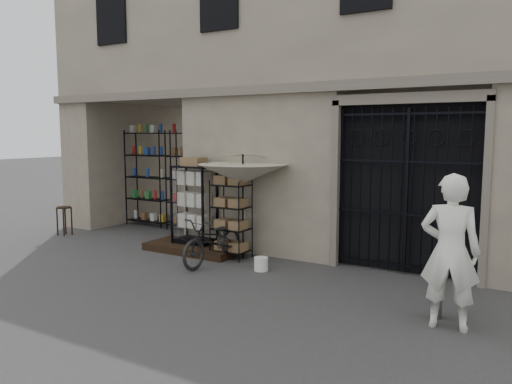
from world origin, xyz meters
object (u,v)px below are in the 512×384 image
Objects in this scene: market_umbrella at (243,169)px; steel_bollard at (437,287)px; wooden_stool at (64,220)px; shopkeeper at (447,328)px; white_bucket at (261,264)px; display_cabinet at (194,209)px; wire_rack at (231,220)px; bicycle at (214,264)px.

steel_bollard is at bearing -18.79° from market_umbrella.
wooden_stool is 0.35× the size of shopkeeper.
display_cabinet is at bearing 162.06° from white_bucket.
wire_rack is at bearing -167.24° from market_umbrella.
shopkeeper is (4.05, -1.60, -1.75)m from market_umbrella.
bicycle is at bearing -26.46° from display_cabinet.
market_umbrella is at bearing 143.16° from white_bucket.
white_bucket is (0.72, -0.54, -1.64)m from market_umbrella.
bicycle reaches higher than shopkeeper.
wooden_stool is 0.82× the size of steel_bollard.
shopkeeper is (8.92, -1.31, -0.36)m from wooden_stool.
market_umbrella is (1.27, -0.10, 0.88)m from display_cabinet.
shopkeeper is (0.19, -0.28, -0.41)m from steel_bollard.
wire_rack is 0.78× the size of shopkeeper.
white_bucket is 3.24m from steel_bollard.
wire_rack is 2.24× the size of wooden_stool.
bicycle is at bearing 170.24° from steel_bollard.
display_cabinet reaches higher than wooden_stool.
bicycle is 2.04× the size of steel_bollard.
bicycle is 4.63m from wooden_stool.
market_umbrella reaches higher than white_bucket.
display_cabinet is 2.10× the size of steel_bollard.
market_umbrella reaches higher than wooden_stool.
market_umbrella is at bearing 4.09° from display_cabinet.
market_umbrella is 3.57× the size of wooden_stool.
wooden_stool is at bearing -14.33° from shopkeeper.
wire_rack reaches higher than steel_bollard.
white_bucket is 0.15× the size of bicycle.
steel_bollard is 0.43× the size of shopkeeper.
white_bucket is at bearing -23.57° from shopkeeper.
bicycle is 4.42m from shopkeeper.
wooden_stool reaches higher than shopkeeper.
wire_rack is at bearing 88.98° from bicycle.
white_bucket is (1.99, -0.64, -0.75)m from display_cabinet.
wooden_stool is at bearing 177.39° from white_bucket.
market_umbrella reaches higher than bicycle.
bicycle is at bearing -83.07° from wire_rack.
display_cabinet is 3.66m from wooden_stool.
wooden_stool is at bearing 173.31° from steel_bollard.
wire_rack is 1.25m from white_bucket.
white_bucket is 5.61m from wooden_stool.
white_bucket is at bearing -2.61° from wooden_stool.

